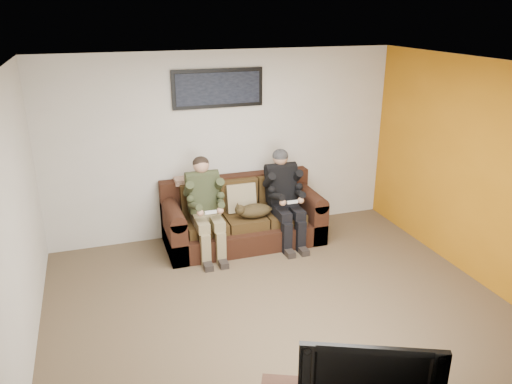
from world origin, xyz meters
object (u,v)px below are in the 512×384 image
object	(u,v)px
sofa	(242,218)
framed_poster	(218,88)
person_right	(284,192)
person_left	(205,202)
television	(369,372)
cat	(253,211)

from	to	relation	value
sofa	framed_poster	size ratio (longest dim) A/B	1.73
person_right	person_left	bearing A→B (deg)	-179.98
television	cat	bearing A→B (deg)	109.00
person_left	television	distance (m)	3.61
cat	television	distance (m)	3.56
sofa	person_left	bearing A→B (deg)	-162.00
television	person_right	bearing A→B (deg)	101.86
cat	person_left	bearing A→B (deg)	174.72
person_left	person_right	distance (m)	1.11
framed_poster	television	size ratio (longest dim) A/B	1.28
person_right	cat	size ratio (longest dim) A/B	1.97
sofa	person_left	world-z (taller)	person_left
television	person_left	bearing A→B (deg)	119.41
sofa	framed_poster	xyz separation A→B (m)	(-0.20, 0.39, 1.77)
sofa	person_left	xyz separation A→B (m)	(-0.56, -0.18, 0.39)
sofa	cat	size ratio (longest dim) A/B	3.29
cat	framed_poster	size ratio (longest dim) A/B	0.53
person_left	cat	bearing A→B (deg)	-5.28
sofa	framed_poster	world-z (taller)	framed_poster
cat	television	xyz separation A→B (m)	(-0.32, -3.54, 0.23)
sofa	cat	distance (m)	0.33
sofa	person_right	distance (m)	0.71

